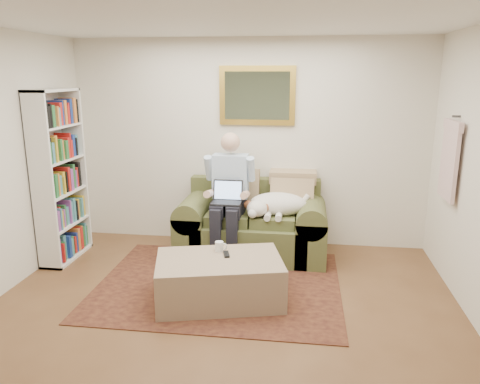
% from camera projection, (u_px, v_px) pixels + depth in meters
% --- Properties ---
extents(room_shell, '(4.51, 5.00, 2.61)m').
position_uv_depth(room_shell, '(216.00, 181.00, 3.88)').
color(room_shell, brown).
rests_on(room_shell, ground).
extents(rug, '(2.53, 2.03, 0.01)m').
position_uv_depth(rug, '(219.00, 284.00, 4.94)').
color(rug, black).
rests_on(rug, room_shell).
extents(sofa, '(1.78, 0.90, 1.07)m').
position_uv_depth(sofa, '(252.00, 230.00, 5.71)').
color(sofa, '#4E502A').
rests_on(sofa, room_shell).
extents(seated_man, '(0.58, 0.84, 1.49)m').
position_uv_depth(seated_man, '(228.00, 198.00, 5.48)').
color(seated_man, '#8CADD8').
rests_on(seated_man, sofa).
extents(laptop, '(0.34, 0.27, 0.25)m').
position_uv_depth(laptop, '(227.00, 197.00, 5.40)').
color(laptop, black).
rests_on(laptop, seated_man).
extents(sleeping_dog, '(0.73, 0.46, 0.27)m').
position_uv_depth(sleeping_dog, '(278.00, 204.00, 5.49)').
color(sleeping_dog, white).
rests_on(sleeping_dog, sofa).
extents(ottoman, '(1.35, 1.04, 0.43)m').
position_uv_depth(ottoman, '(219.00, 280.00, 4.55)').
color(ottoman, '#A0836B').
rests_on(ottoman, room_shell).
extents(coffee_mug, '(0.08, 0.08, 0.10)m').
position_uv_depth(coffee_mug, '(219.00, 246.00, 4.68)').
color(coffee_mug, white).
rests_on(coffee_mug, ottoman).
extents(tv_remote, '(0.09, 0.16, 0.02)m').
position_uv_depth(tv_remote, '(226.00, 254.00, 4.58)').
color(tv_remote, black).
rests_on(tv_remote, ottoman).
extents(bookshelf, '(0.28, 0.80, 2.00)m').
position_uv_depth(bookshelf, '(60.00, 177.00, 5.44)').
color(bookshelf, white).
rests_on(bookshelf, room_shell).
extents(wall_mirror, '(0.94, 0.04, 0.72)m').
position_uv_depth(wall_mirror, '(257.00, 96.00, 5.75)').
color(wall_mirror, gold).
rests_on(wall_mirror, room_shell).
extents(hanging_shirt, '(0.06, 0.52, 0.90)m').
position_uv_depth(hanging_shirt, '(450.00, 156.00, 4.77)').
color(hanging_shirt, beige).
rests_on(hanging_shirt, room_shell).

